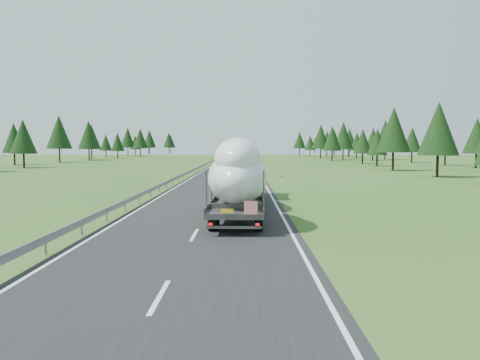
{
  "coord_description": "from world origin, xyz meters",
  "views": [
    {
      "loc": [
        2.35,
        -21.64,
        4.18
      ],
      "look_at": [
        2.07,
        7.63,
        2.05
      ],
      "focal_mm": 35.0,
      "sensor_mm": 36.0,
      "label": 1
    }
  ],
  "objects_px": {
    "boat_truck": "(240,175)",
    "distant_van": "(226,160)",
    "highway_sign": "(267,157)",
    "distant_car_dark": "(243,153)",
    "distant_car_blue": "(237,151)"
  },
  "relations": [
    {
      "from": "boat_truck",
      "to": "distant_van",
      "type": "distance_m",
      "value": 81.45
    },
    {
      "from": "highway_sign",
      "to": "distant_van",
      "type": "distance_m",
      "value": 13.1
    },
    {
      "from": "highway_sign",
      "to": "distant_car_dark",
      "type": "height_order",
      "value": "highway_sign"
    },
    {
      "from": "highway_sign",
      "to": "distant_van",
      "type": "relative_size",
      "value": 0.47
    },
    {
      "from": "distant_car_dark",
      "to": "distant_car_blue",
      "type": "relative_size",
      "value": 0.81
    },
    {
      "from": "boat_truck",
      "to": "distant_car_dark",
      "type": "relative_size",
      "value": 5.24
    },
    {
      "from": "highway_sign",
      "to": "distant_car_blue",
      "type": "height_order",
      "value": "highway_sign"
    },
    {
      "from": "boat_truck",
      "to": "distant_car_blue",
      "type": "relative_size",
      "value": 4.24
    },
    {
      "from": "distant_van",
      "to": "distant_car_blue",
      "type": "bearing_deg",
      "value": 88.47
    },
    {
      "from": "highway_sign",
      "to": "distant_van",
      "type": "bearing_deg",
      "value": 134.33
    },
    {
      "from": "distant_van",
      "to": "distant_car_dark",
      "type": "height_order",
      "value": "distant_van"
    },
    {
      "from": "highway_sign",
      "to": "distant_car_dark",
      "type": "relative_size",
      "value": 0.69
    },
    {
      "from": "boat_truck",
      "to": "distant_van",
      "type": "height_order",
      "value": "boat_truck"
    },
    {
      "from": "boat_truck",
      "to": "distant_car_dark",
      "type": "bearing_deg",
      "value": 90.06
    },
    {
      "from": "distant_van",
      "to": "distant_car_dark",
      "type": "relative_size",
      "value": 1.47
    }
  ]
}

